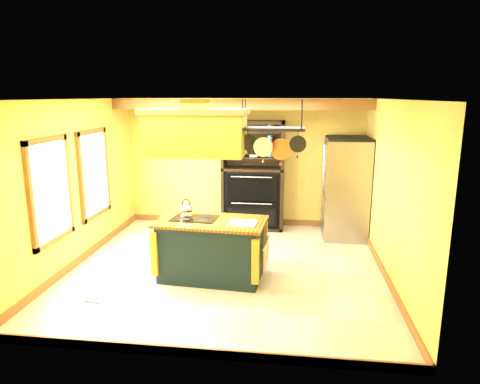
% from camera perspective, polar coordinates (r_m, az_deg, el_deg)
% --- Properties ---
extents(floor, '(5.00, 5.00, 0.00)m').
position_cam_1_polar(floor, '(7.12, -1.74, -10.02)').
color(floor, beige).
rests_on(floor, ground).
extents(ceiling, '(5.00, 5.00, 0.00)m').
position_cam_1_polar(ceiling, '(6.57, -1.91, 12.26)').
color(ceiling, white).
rests_on(ceiling, wall_back).
extents(wall_back, '(5.00, 0.02, 2.70)m').
position_cam_1_polar(wall_back, '(9.15, 0.60, 3.92)').
color(wall_back, gold).
rests_on(wall_back, floor).
extents(wall_front, '(5.00, 0.02, 2.70)m').
position_cam_1_polar(wall_front, '(4.35, -6.94, -6.21)').
color(wall_front, gold).
rests_on(wall_front, floor).
extents(wall_left, '(0.02, 5.00, 2.70)m').
position_cam_1_polar(wall_left, '(7.51, -21.02, 1.12)').
color(wall_left, gold).
rests_on(wall_left, floor).
extents(wall_right, '(0.02, 5.00, 2.70)m').
position_cam_1_polar(wall_right, '(6.80, 19.48, 0.08)').
color(wall_right, gold).
rests_on(wall_right, floor).
extents(ceiling_beam, '(5.00, 0.15, 0.20)m').
position_cam_1_polar(ceiling_beam, '(8.25, -0.02, 11.61)').
color(ceiling_beam, brown).
rests_on(ceiling_beam, ceiling).
extents(window_near, '(0.06, 1.06, 1.56)m').
position_cam_1_polar(window_near, '(6.81, -23.91, 0.16)').
color(window_near, brown).
rests_on(window_near, wall_left).
extents(window_far, '(0.06, 1.06, 1.56)m').
position_cam_1_polar(window_far, '(8.01, -18.84, 2.33)').
color(window_far, brown).
rests_on(window_far, wall_left).
extents(kitchen_island, '(1.70, 1.03, 1.11)m').
position_cam_1_polar(kitchen_island, '(6.60, -3.85, -7.54)').
color(kitchen_island, black).
rests_on(kitchen_island, floor).
extents(range_hood, '(1.49, 0.84, 0.80)m').
position_cam_1_polar(range_hood, '(6.25, -5.89, 8.09)').
color(range_hood, '#AC8E2B').
rests_on(range_hood, ceiling).
extents(pot_rack, '(0.96, 0.45, 0.86)m').
position_cam_1_polar(pot_rack, '(6.11, 4.35, 7.57)').
color(pot_rack, black).
rests_on(pot_rack, ceiling).
extents(refrigerator, '(0.84, 0.99, 1.93)m').
position_cam_1_polar(refrigerator, '(8.64, 13.85, 0.27)').
color(refrigerator, gray).
rests_on(refrigerator, floor).
extents(hutch, '(1.28, 0.58, 2.26)m').
position_cam_1_polar(hutch, '(8.98, 1.76, 0.66)').
color(hutch, black).
rests_on(hutch, floor).
extents(floor_register, '(0.30, 0.18, 0.01)m').
position_cam_1_polar(floor_register, '(6.37, -18.78, -13.57)').
color(floor_register, black).
rests_on(floor_register, floor).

